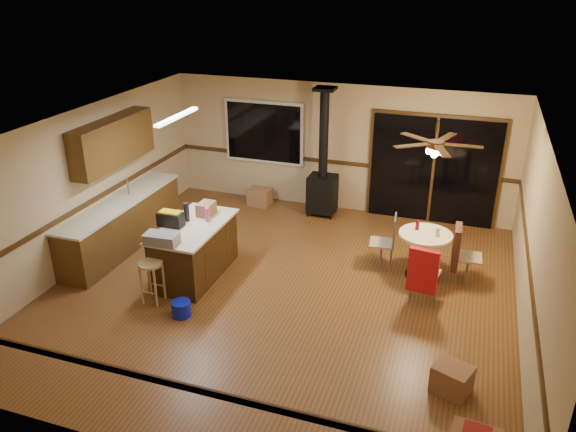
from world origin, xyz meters
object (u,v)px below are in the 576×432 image
at_px(toolbox_black, 171,219).
at_px(bar_stool, 152,282).
at_px(kitchen_island, 195,250).
at_px(dining_table, 424,247).
at_px(wood_stove, 323,181).
at_px(box_under_window, 260,197).
at_px(chair_left, 389,236).
at_px(toolbox_grey, 161,239).
at_px(chair_right, 458,247).
at_px(box_corner_b, 452,379).
at_px(blue_bucket, 181,309).
at_px(chair_near, 423,270).

height_order(toolbox_black, bar_stool, toolbox_black).
relative_size(kitchen_island, dining_table, 1.97).
relative_size(wood_stove, box_under_window, 5.50).
bearing_deg(chair_left, box_under_window, 148.60).
xyz_separation_m(toolbox_grey, chair_right, (4.19, 1.91, -0.38)).
distance_m(toolbox_grey, bar_stool, 0.68).
height_order(chair_left, box_corner_b, chair_left).
xyz_separation_m(toolbox_black, chair_left, (3.26, 1.37, -0.42)).
relative_size(kitchen_island, toolbox_black, 4.20).
xyz_separation_m(kitchen_island, toolbox_grey, (-0.14, -0.72, 0.53)).
bearing_deg(bar_stool, wood_stove, 68.94).
bearing_deg(toolbox_grey, chair_right, 24.49).
bearing_deg(blue_bucket, chair_right, 32.19).
relative_size(dining_table, chair_left, 1.65).
relative_size(kitchen_island, toolbox_grey, 3.34).
height_order(dining_table, chair_right, chair_right).
bearing_deg(toolbox_grey, kitchen_island, 79.16).
distance_m(toolbox_black, bar_stool, 1.06).
xyz_separation_m(wood_stove, toolbox_grey, (-1.44, -3.77, 0.25)).
bearing_deg(dining_table, bar_stool, -151.12).
relative_size(kitchen_island, chair_right, 2.40).
xyz_separation_m(kitchen_island, bar_stool, (-0.23, -0.93, -0.12)).
height_order(bar_stool, chair_left, chair_left).
xyz_separation_m(blue_bucket, box_under_window, (-0.43, 4.24, 0.07)).
bearing_deg(chair_near, toolbox_black, -174.44).
bearing_deg(chair_left, chair_right, -3.48).
bearing_deg(chair_left, kitchen_island, -156.86).
relative_size(wood_stove, chair_right, 3.60).
bearing_deg(bar_stool, box_corner_b, -7.45).
relative_size(dining_table, chair_near, 1.22).
distance_m(blue_bucket, chair_near, 3.58).
bearing_deg(box_corner_b, dining_table, 103.79).
height_order(chair_left, box_under_window, chair_left).
xyz_separation_m(toolbox_grey, chair_left, (3.08, 1.98, -0.39)).
xyz_separation_m(wood_stove, bar_stool, (-1.53, -3.98, -0.39)).
height_order(toolbox_grey, toolbox_black, toolbox_black).
bearing_deg(bar_stool, toolbox_grey, 65.77).
relative_size(chair_left, chair_right, 0.74).
xyz_separation_m(blue_bucket, chair_right, (3.70, 2.33, 0.48)).
bearing_deg(box_under_window, box_corner_b, -47.21).
relative_size(toolbox_black, chair_right, 0.57).
xyz_separation_m(toolbox_grey, box_under_window, (0.05, 3.82, -0.79)).
xyz_separation_m(toolbox_black, box_under_window, (0.24, 3.22, -0.83)).
height_order(kitchen_island, toolbox_black, toolbox_black).
distance_m(toolbox_grey, chair_right, 4.62).
height_order(kitchen_island, chair_left, chair_left).
bearing_deg(kitchen_island, chair_right, 16.34).
bearing_deg(toolbox_black, box_under_window, 85.81).
bearing_deg(kitchen_island, blue_bucket, -72.99).
xyz_separation_m(blue_bucket, dining_table, (3.18, 2.29, 0.41)).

